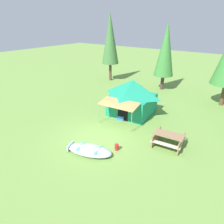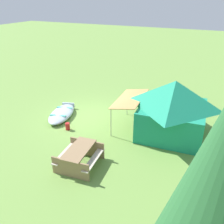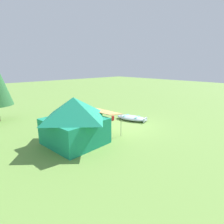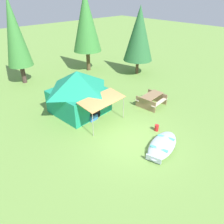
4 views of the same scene
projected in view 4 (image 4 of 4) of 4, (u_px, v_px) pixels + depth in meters
name	position (u px, v px, depth m)	size (l,w,h in m)	color
ground_plane	(131.00, 139.00, 10.87)	(80.00, 80.00, 0.00)	olive
beached_rowboat	(162.00, 145.00, 10.18)	(2.67, 1.73, 0.36)	#A5B5C0
canvas_cabin_tent	(78.00, 91.00, 12.71)	(3.33, 4.34, 2.60)	#1B8D69
picnic_table	(152.00, 99.00, 13.82)	(1.73, 1.60, 0.75)	#8D6F4D
cooler_box	(92.00, 117.00, 12.43)	(0.54, 0.36, 0.32)	#2E6AB4
fuel_can	(157.00, 128.00, 11.47)	(0.22, 0.22, 0.35)	red
pine_tree_back_left	(14.00, 33.00, 15.48)	(1.88, 1.88, 6.34)	#493330
pine_tree_back_right	(139.00, 34.00, 17.53)	(2.48, 2.48, 5.58)	brown
pine_tree_far_center	(86.00, 22.00, 17.99)	(2.47, 2.47, 6.68)	brown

